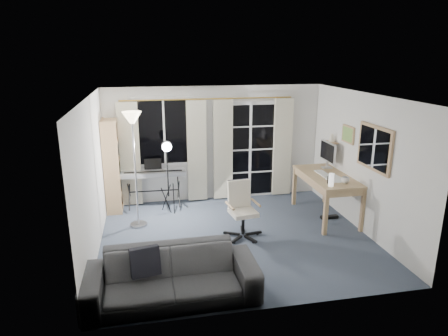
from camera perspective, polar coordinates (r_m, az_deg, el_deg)
The scene contains 17 objects.
floor at distance 6.93m, azimuth 1.68°, elevation -9.97°, with size 4.50×4.00×0.02m, color #3A4555.
window at distance 8.19m, azimuth -8.56°, elevation 5.14°, with size 1.20×0.08×1.40m.
french_door at distance 8.56m, azimuth 3.70°, elevation 2.51°, with size 1.32×0.09×2.11m.
curtains at distance 8.28m, azimuth -2.09°, elevation 2.55°, with size 3.60×0.07×2.13m.
bookshelf at distance 8.20m, azimuth -15.81°, elevation 0.18°, with size 0.30×0.85×1.83m.
torchiere_lamp at distance 7.04m, azimuth -12.87°, elevation 4.57°, with size 0.35×0.35×2.08m.
keyboard_piano at distance 8.11m, azimuth -10.06°, elevation -0.86°, with size 1.29×0.64×0.93m.
studio_light at distance 7.63m, azimuth -8.14°, elevation 1.90°, with size 0.26×0.29×1.48m.
office_chair at distance 6.81m, azimuth 2.42°, elevation -5.15°, with size 0.66×0.66×0.96m.
desk at distance 7.74m, azimuth 14.50°, elevation -1.72°, with size 0.78×1.56×0.84m.
monitor at distance 8.10m, azimuth 14.61°, elevation 2.16°, with size 0.20×0.60×0.53m.
desk_clutter at distance 7.52m, azimuth 14.76°, elevation -2.88°, with size 0.49×0.95×1.06m.
mug at distance 7.31m, azimuth 16.97°, elevation -1.56°, with size 0.14×0.11×0.14m, color silver.
wall_mirror at distance 6.93m, azimuth 20.70°, elevation 2.67°, with size 0.04×0.94×0.74m.
framed_print at distance 7.68m, azimuth 17.31°, elevation 4.61°, with size 0.03×0.42×0.32m.
wall_shelf at distance 8.12m, azimuth 15.12°, elevation 4.00°, with size 0.16×0.30×0.18m.
sofa at distance 5.22m, azimuth -7.62°, elevation -14.03°, with size 2.20×0.67×0.86m.
Camera 1 is at (-1.41, -6.06, 3.05)m, focal length 32.00 mm.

